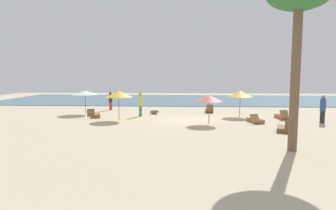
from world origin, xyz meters
TOP-DOWN VIEW (x-y plane):
  - ground_plane at (0.00, 0.00)m, footprint 60.00×60.00m
  - ocean_water at (0.00, 17.00)m, footprint 48.00×16.00m
  - umbrella_0 at (-8.95, 3.03)m, footprint 2.19×2.19m
  - umbrella_1 at (-5.38, -0.06)m, footprint 2.05×2.05m
  - umbrella_2 at (3.92, 2.21)m, footprint 1.94×1.94m
  - umbrella_3 at (1.15, -1.44)m, footprint 1.88×1.88m
  - lounger_0 at (5.35, -3.81)m, footprint 1.07×1.78m
  - lounger_1 at (6.92, 1.17)m, footprint 0.73×1.69m
  - lounger_2 at (1.71, 4.74)m, footprint 0.63×1.65m
  - lounger_3 at (-7.54, 1.25)m, footprint 1.07×1.77m
  - lounger_4 at (4.46, -0.68)m, footprint 1.03×1.79m
  - person_0 at (-4.07, 1.94)m, footprint 0.29×0.29m
  - person_2 at (-7.50, 5.88)m, footprint 0.40×0.40m
  - person_3 at (9.07, -0.64)m, footprint 0.49×0.49m
  - dog at (-3.06, 3.20)m, footprint 0.81×0.61m

SIDE VIEW (x-z plane):
  - ground_plane at x=0.00m, z-range 0.00..0.00m
  - ocean_water at x=0.00m, z-range 0.00..0.06m
  - lounger_0 at x=5.35m, z-range -0.18..0.52m
  - lounger_3 at x=-7.54m, z-range -0.19..0.53m
  - lounger_2 at x=1.71m, z-range -0.20..0.54m
  - lounger_4 at x=4.46m, z-range -0.16..0.51m
  - lounger_1 at x=6.92m, z-range -0.19..0.55m
  - dog at x=-3.06m, z-range 0.01..0.38m
  - person_2 at x=-7.50m, z-range 0.01..1.78m
  - person_3 at x=9.07m, z-range 0.01..1.97m
  - person_0 at x=-4.07m, z-range 0.04..1.98m
  - umbrella_3 at x=1.15m, z-range 0.78..2.75m
  - umbrella_0 at x=-8.95m, z-range 0.83..2.80m
  - umbrella_2 at x=3.92m, z-range 0.79..2.89m
  - umbrella_1 at x=-5.38m, z-range 0.85..3.02m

